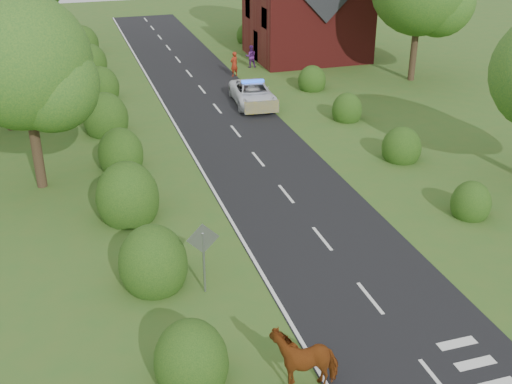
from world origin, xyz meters
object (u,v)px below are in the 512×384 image
object	(u,v)px
road_sign	(203,248)
police_van	(253,94)
pedestrian_purple	(251,56)
cow	(304,360)
pedestrian_red	(234,64)

from	to	relation	value
road_sign	police_van	world-z (taller)	road_sign
police_van	pedestrian_purple	bearing A→B (deg)	78.76
road_sign	cow	bearing A→B (deg)	-72.29
cow	police_van	bearing A→B (deg)	173.31
road_sign	cow	world-z (taller)	road_sign
pedestrian_red	pedestrian_purple	world-z (taller)	pedestrian_red
road_sign	pedestrian_red	distance (m)	25.66
road_sign	pedestrian_red	xyz separation A→B (m)	(7.84, 24.41, -0.81)
cow	pedestrian_red	bearing A→B (deg)	175.07
cow	pedestrian_red	distance (m)	29.98
pedestrian_red	cow	bearing A→B (deg)	51.96
road_sign	pedestrian_purple	size ratio (longest dim) A/B	1.60
police_van	cow	bearing A→B (deg)	-98.92
cow	pedestrian_purple	bearing A→B (deg)	172.70
police_van	pedestrian_red	xyz separation A→B (m)	(0.59, 6.24, 0.17)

